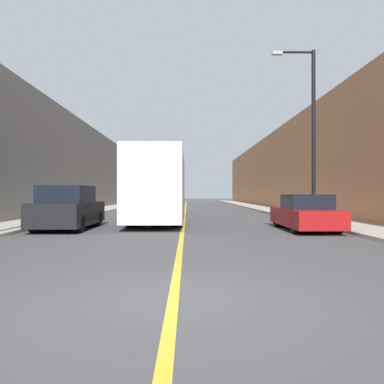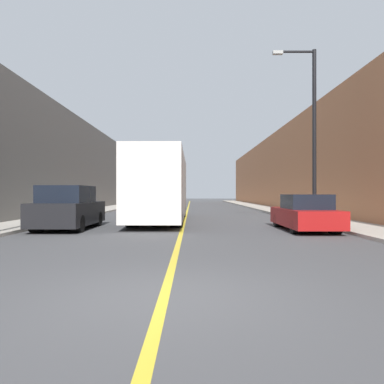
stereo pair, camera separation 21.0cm
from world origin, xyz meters
name	(u,v)px [view 1 (the left image)]	position (x,y,z in m)	size (l,w,h in m)	color
ground_plane	(174,297)	(0.00, 0.00, 0.00)	(200.00, 200.00, 0.00)	#474749
sidewalk_left	(106,209)	(-7.53, 30.00, 0.06)	(2.57, 72.00, 0.13)	#B2AA9E
sidewalk_right	(264,209)	(7.53, 30.00, 0.06)	(2.57, 72.00, 0.13)	#B2AA9E
building_row_left	(71,168)	(-10.81, 30.00, 3.90)	(4.00, 72.00, 7.79)	#66605B
building_row_right	(299,169)	(10.81, 30.00, 3.86)	(4.00, 72.00, 7.73)	#B2724C
road_center_line	(185,209)	(0.00, 30.00, 0.00)	(0.16, 72.00, 0.01)	gold
bus	(161,187)	(-1.27, 14.96, 1.89)	(2.53, 11.89, 3.56)	silver
parked_suv_left	(68,209)	(-4.86, 10.44, 0.86)	(2.03, 4.61, 1.85)	black
car_right_near	(305,214)	(5.07, 9.90, 0.67)	(1.85, 4.62, 1.48)	maroon
street_lamp_right	(311,126)	(6.39, 13.19, 4.91)	(2.19, 0.24, 8.60)	black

